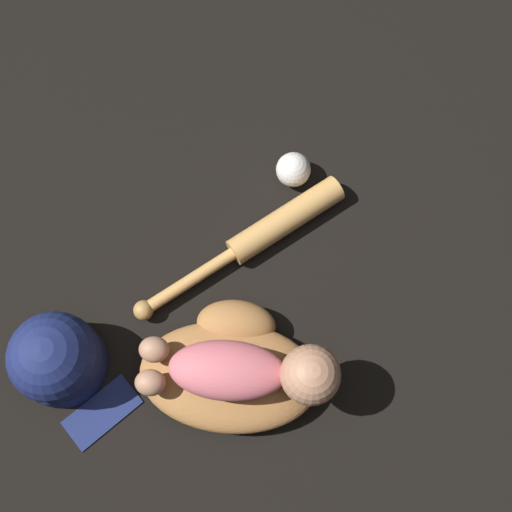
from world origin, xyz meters
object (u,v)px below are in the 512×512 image
object	(u,v)px
baseball	(293,170)
baseball_cap	(56,359)
baby_figure	(254,372)
baseball_bat	(264,234)
baseball_glove	(230,368)

from	to	relation	value
baseball	baseball_cap	size ratio (longest dim) A/B	0.28
baby_figure	baseball	xyz separation A→B (m)	(0.19, 0.40, -0.09)
baseball_bat	baseball_cap	xyz separation A→B (m)	(-0.44, -0.16, 0.04)
baseball_bat	baseball	bearing A→B (deg)	51.70
baseball_glove	baseball_bat	distance (m)	0.28
baby_figure	baseball_bat	bearing A→B (deg)	71.48
baseball_glove	baby_figure	xyz separation A→B (m)	(0.04, -0.03, 0.08)
baseball_glove	baseball	distance (m)	0.43
baseball_glove	baseball_cap	bearing A→B (deg)	163.52
baby_figure	baseball_cap	size ratio (longest dim) A/B	1.43
baseball_glove	baseball	xyz separation A→B (m)	(0.23, 0.37, -0.00)
baseball_glove	baby_figure	distance (m)	0.10
baseball_bat	baseball	xyz separation A→B (m)	(0.09, 0.12, 0.01)
baseball_bat	baseball_glove	bearing A→B (deg)	-117.99
baby_figure	baseball_cap	distance (m)	0.37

